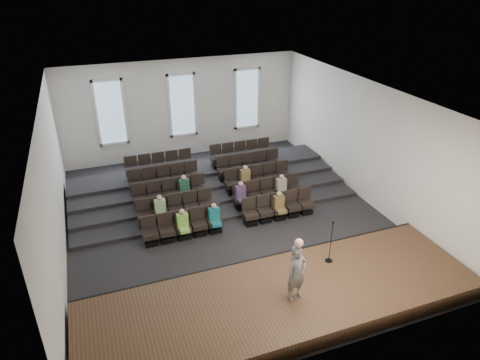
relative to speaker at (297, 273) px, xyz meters
name	(u,v)px	position (x,y,z in m)	size (l,w,h in m)	color
ground	(228,220)	(-0.20, 5.37, -1.36)	(14.00, 14.00, 0.00)	black
ceiling	(226,95)	(-0.20, 5.37, 3.65)	(12.00, 14.00, 0.02)	white
wall_back	(182,109)	(-0.20, 12.39, 1.14)	(12.00, 0.04, 5.00)	silver
wall_front	(325,279)	(-0.20, -1.65, 1.14)	(12.00, 0.04, 5.00)	silver
wall_left	(52,189)	(-6.22, 5.37, 1.14)	(0.04, 14.00, 5.00)	silver
wall_right	(365,141)	(5.82, 5.37, 1.14)	(0.04, 14.00, 5.00)	silver
stage	(284,299)	(-0.20, 0.27, -1.11)	(11.80, 3.60, 0.50)	#4A3320
stage_lip	(261,264)	(-0.20, 2.04, -1.11)	(11.80, 0.06, 0.52)	black
risers	(205,181)	(-0.20, 8.54, -1.16)	(11.80, 4.80, 0.60)	black
seating_rows	(216,188)	(-0.20, 6.91, -0.68)	(6.80, 4.70, 1.67)	black
windows	(182,105)	(-0.20, 12.32, 1.34)	(8.44, 0.10, 3.24)	white
audience	(225,198)	(-0.20, 5.69, -0.55)	(5.45, 2.64, 1.10)	#82C14D
speaker	(297,273)	(0.00, 0.00, 0.00)	(0.63, 0.41, 1.72)	#5F5D5A
mic_stand	(330,249)	(1.79, 1.13, -0.41)	(0.25, 0.25, 1.49)	black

